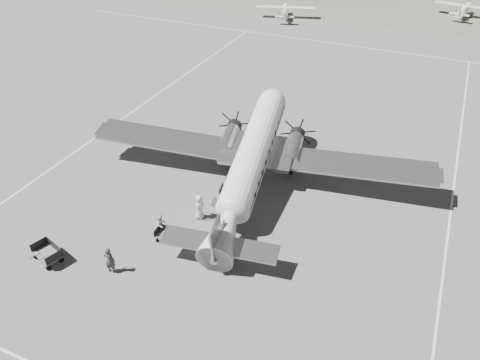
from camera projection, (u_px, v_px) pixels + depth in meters
name	position (u px, v px, depth m)	size (l,w,h in m)	color
ground	(255.00, 229.00, 31.72)	(260.00, 260.00, 0.00)	slate
taxi_line_right	(442.00, 284.00, 27.67)	(0.15, 80.00, 0.01)	silver
taxi_line_left	(123.00, 118.00, 45.28)	(0.15, 60.00, 0.01)	silver
taxi_line_horizon	(372.00, 48.00, 61.73)	(90.00, 0.15, 0.01)	silver
dc3_airliner	(251.00, 162.00, 34.01)	(26.86, 18.64, 5.12)	#ADADB0
light_plane_left	(285.00, 12.00, 72.73)	(9.15, 7.42, 1.90)	silver
light_plane_right	(464.00, 11.00, 73.24)	(9.58, 7.77, 1.99)	silver
baggage_cart_near	(167.00, 235.00, 30.60)	(1.53, 1.08, 0.87)	#5F5F5F
baggage_cart_far	(47.00, 254.00, 28.99)	(1.94, 1.37, 1.10)	#5F5F5F
ground_crew	(110.00, 260.00, 27.96)	(0.69, 0.45, 1.90)	#323232
ramp_agent	(161.00, 224.00, 30.95)	(0.76, 0.59, 1.56)	beige
passenger	(199.00, 207.00, 32.22)	(0.93, 0.60, 1.90)	silver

